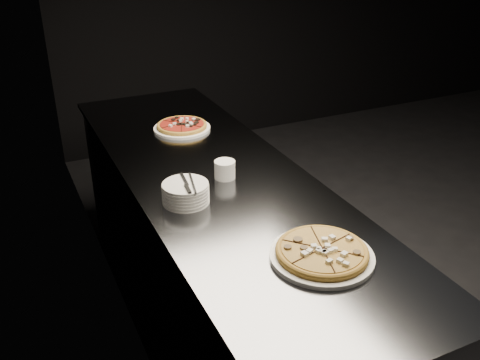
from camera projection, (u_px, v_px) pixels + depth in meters
name	position (u px, v px, depth m)	size (l,w,h in m)	color
wall_left	(120.00, 75.00, 1.95)	(0.02, 5.00, 2.80)	black
counter	(218.00, 262.00, 2.52)	(0.74, 2.44, 0.92)	#5A5B61
pizza_mushroom	(322.00, 253.00, 1.74)	(0.37, 0.37, 0.04)	white
pizza_tomato	(182.00, 126.00, 2.77)	(0.30, 0.30, 0.03)	white
plate_stack	(186.00, 193.00, 2.07)	(0.18, 0.18, 0.08)	white
cutlery	(188.00, 184.00, 2.04)	(0.09, 0.19, 0.01)	#B3B4BA
ramekin	(225.00, 169.00, 2.26)	(0.09, 0.09, 0.08)	white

